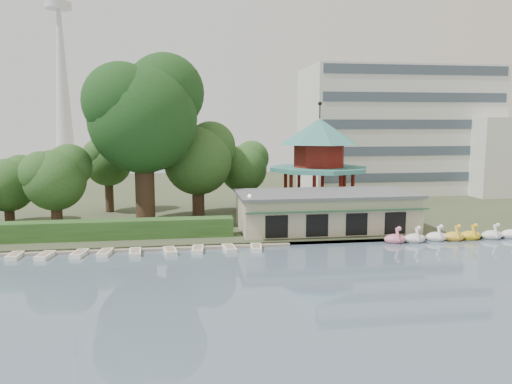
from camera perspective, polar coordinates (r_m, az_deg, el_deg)
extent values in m
plane|color=slate|center=(30.68, 1.27, -13.89)|extent=(220.00, 220.00, 0.00)
cube|color=#424930|center=(81.03, -4.93, -0.22)|extent=(220.00, 70.00, 0.40)
cube|color=gray|center=(47.01, -2.30, -6.03)|extent=(220.00, 0.60, 0.30)
cube|color=gray|center=(47.22, -17.01, -6.34)|extent=(34.00, 1.60, 0.24)
cube|color=#C2B596|center=(53.05, 7.95, -2.26)|extent=(18.00, 8.00, 3.60)
cube|color=#595B5E|center=(52.75, 7.98, -0.17)|extent=(18.60, 8.60, 0.30)
cube|color=#194C2D|center=(48.87, 9.38, -2.19)|extent=(18.00, 1.59, 0.45)
cylinder|color=#C2B596|center=(63.27, 7.12, -1.74)|extent=(10.40, 10.40, 1.20)
cylinder|color=teal|center=(62.67, 7.19, 2.64)|extent=(12.40, 12.40, 0.50)
cylinder|color=maroon|center=(62.55, 7.22, 4.14)|extent=(6.40, 6.40, 2.80)
cone|color=teal|center=(62.44, 7.27, 6.89)|extent=(10.00, 10.00, 3.20)
cylinder|color=black|center=(62.46, 7.30, 9.18)|extent=(0.16, 0.16, 1.80)
cube|color=silver|center=(85.54, 15.72, 6.79)|extent=(30.00, 14.00, 20.00)
cube|color=silver|center=(88.37, 26.76, 3.68)|extent=(14.00, 10.00, 12.00)
cone|color=silver|center=(173.20, -21.37, 13.35)|extent=(6.00, 6.00, 60.00)
cylinder|color=silver|center=(176.06, -21.67, 19.18)|extent=(8.00, 8.00, 2.00)
cube|color=#2F5623|center=(50.66, -19.88, -4.15)|extent=(30.00, 2.00, 1.80)
cylinder|color=black|center=(48.37, -0.76, -2.91)|extent=(0.12, 0.12, 4.00)
sphere|color=beige|center=(48.02, -0.77, -0.45)|extent=(0.36, 0.36, 0.36)
cylinder|color=#3A281C|center=(56.62, -12.60, 1.16)|extent=(2.13, 2.13, 9.29)
sphere|color=#1B4118|center=(56.28, -12.80, 8.13)|extent=(11.81, 11.81, 11.81)
sphere|color=#1B4118|center=(58.03, -10.39, 11.11)|extent=(8.86, 8.86, 8.86)
sphere|color=#1B4118|center=(55.35, -15.12, 9.99)|extent=(8.27, 8.27, 8.27)
cylinder|color=#3A281C|center=(56.39, -21.83, -1.85)|extent=(1.15, 1.15, 4.18)
sphere|color=#2F5623|center=(55.99, -21.99, 1.27)|extent=(6.38, 6.38, 6.38)
sphere|color=#2F5623|center=(56.51, -20.57, 2.75)|extent=(4.78, 4.78, 4.78)
sphere|color=#2F5623|center=(55.57, -23.30, 2.02)|extent=(4.46, 4.46, 4.46)
cylinder|color=#3A281C|center=(61.88, -26.38, -1.64)|extent=(1.06, 1.06, 3.45)
sphere|color=#2F5623|center=(61.55, -26.52, 0.71)|extent=(5.90, 5.90, 5.90)
sphere|color=#2F5623|center=(61.93, -25.29, 1.84)|extent=(4.42, 4.42, 4.42)
cylinder|color=#3A281C|center=(60.71, -6.62, -0.17)|extent=(1.47, 1.47, 5.32)
sphere|color=#2F5623|center=(60.30, -6.68, 3.54)|extent=(8.16, 8.16, 8.16)
sphere|color=#2F5623|center=(61.50, -5.21, 5.23)|extent=(6.12, 6.12, 6.12)
sphere|color=#2F5623|center=(59.39, -8.05, 4.48)|extent=(5.71, 5.71, 5.71)
cylinder|color=#3A281C|center=(65.19, -1.45, -0.07)|extent=(1.10, 1.10, 4.21)
sphere|color=#2F5623|center=(64.85, -1.46, 2.65)|extent=(6.11, 6.11, 6.11)
sphere|color=#2F5623|center=(65.81, -0.50, 3.90)|extent=(4.58, 4.58, 4.58)
sphere|color=#2F5623|center=(64.05, -2.35, 3.34)|extent=(4.28, 4.28, 4.28)
cylinder|color=#3A281C|center=(65.31, -16.42, -0.02)|extent=(1.04, 1.04, 4.99)
sphere|color=#2F5623|center=(64.94, -16.55, 3.20)|extent=(5.75, 5.75, 5.75)
sphere|color=#2F5623|center=(65.55, -15.50, 4.68)|extent=(4.32, 4.32, 4.32)
sphere|color=#2F5623|center=(64.46, -17.54, 4.02)|extent=(4.03, 4.03, 4.03)
ellipsoid|color=pink|center=(50.15, 15.60, -5.20)|extent=(2.16, 1.44, 0.99)
cylinder|color=pink|center=(49.54, 15.88, -4.72)|extent=(0.26, 0.79, 1.29)
sphere|color=pink|center=(49.14, 16.05, -4.05)|extent=(0.44, 0.44, 0.44)
ellipsoid|color=white|center=(50.95, 17.66, -5.08)|extent=(2.16, 1.44, 0.99)
cylinder|color=white|center=(50.35, 17.96, -4.61)|extent=(0.26, 0.79, 1.29)
sphere|color=white|center=(49.96, 18.14, -3.95)|extent=(0.44, 0.44, 0.44)
ellipsoid|color=white|center=(52.33, 19.90, -4.85)|extent=(2.16, 1.44, 0.99)
cylinder|color=white|center=(51.75, 20.22, -4.38)|extent=(0.26, 0.79, 1.29)
sphere|color=white|center=(51.36, 20.41, -3.74)|extent=(0.44, 0.44, 0.44)
ellipsoid|color=yellow|center=(53.06, 21.67, -4.77)|extent=(2.16, 1.44, 0.99)
cylinder|color=yellow|center=(52.49, 22.00, -4.30)|extent=(0.26, 0.79, 1.29)
sphere|color=yellow|center=(52.11, 22.20, -3.67)|extent=(0.44, 0.44, 0.44)
ellipsoid|color=yellow|center=(54.14, 23.28, -4.61)|extent=(2.16, 1.44, 0.99)
cylinder|color=yellow|center=(53.57, 23.62, -4.15)|extent=(0.26, 0.79, 1.29)
sphere|color=yellow|center=(53.20, 23.83, -3.53)|extent=(0.44, 0.44, 0.44)
ellipsoid|color=white|center=(55.26, 25.36, -4.49)|extent=(2.16, 1.44, 0.99)
cylinder|color=white|center=(54.71, 25.71, -4.04)|extent=(0.26, 0.79, 1.29)
sphere|color=white|center=(54.34, 25.93, -3.43)|extent=(0.44, 0.44, 0.44)
ellipsoid|color=white|center=(56.59, 27.16, -4.32)|extent=(2.16, 1.44, 0.99)
cube|color=white|center=(47.68, -25.85, -6.57)|extent=(1.02, 2.31, 0.36)
cube|color=white|center=(46.64, -22.95, -6.72)|extent=(1.35, 2.43, 0.36)
cube|color=white|center=(46.28, -19.54, -6.66)|extent=(1.36, 2.43, 0.36)
cube|color=white|center=(45.93, -16.86, -6.65)|extent=(1.26, 2.40, 0.36)
cube|color=white|center=(45.34, -13.65, -6.72)|extent=(1.14, 2.36, 0.36)
cube|color=white|center=(45.18, -9.79, -6.66)|extent=(1.37, 2.43, 0.36)
cube|color=white|center=(45.39, -6.69, -6.54)|extent=(1.18, 2.37, 0.36)
cube|color=white|center=(45.56, -3.07, -6.44)|extent=(1.25, 2.40, 0.36)
cube|color=white|center=(45.73, 0.01, -6.38)|extent=(1.28, 2.41, 0.36)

